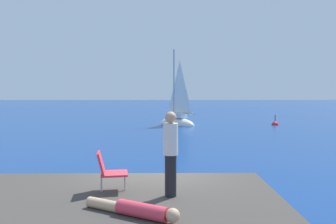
% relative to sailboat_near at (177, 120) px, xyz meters
% --- Properties ---
extents(ground_plane, '(160.00, 160.00, 0.00)m').
position_rel_sailboat_near_xyz_m(ground_plane, '(-1.32, -20.27, -0.37)').
color(ground_plane, navy).
extents(boulder_seaward, '(1.77, 1.88, 1.02)m').
position_rel_sailboat_near_xyz_m(boulder_seaward, '(-3.89, -20.92, -0.37)').
color(boulder_seaward, '#443F31').
rests_on(boulder_seaward, ground).
extents(boulder_inland, '(0.80, 0.93, 0.56)m').
position_rel_sailboat_near_xyz_m(boulder_inland, '(-0.64, -20.96, -0.37)').
color(boulder_inland, '#3A363A').
rests_on(boulder_inland, ground).
extents(sailboat_near, '(3.47, 3.38, 6.87)m').
position_rel_sailboat_near_xyz_m(sailboat_near, '(0.00, 0.00, 0.00)').
color(sailboat_near, white).
rests_on(sailboat_near, ground).
extents(person_sunbather, '(1.59, 1.00, 0.25)m').
position_rel_sailboat_near_xyz_m(person_sunbather, '(-1.56, -23.54, 0.76)').
color(person_sunbather, '#DB384C').
rests_on(person_sunbather, shore_ledge).
extents(person_standing, '(0.28, 0.28, 1.62)m').
position_rel_sailboat_near_xyz_m(person_standing, '(-0.97, -22.49, 1.51)').
color(person_standing, black).
rests_on(person_standing, shore_ledge).
extents(beach_chair, '(0.65, 0.56, 0.80)m').
position_rel_sailboat_near_xyz_m(beach_chair, '(-2.20, -22.13, 1.09)').
color(beach_chair, '#E03342').
rests_on(beach_chair, shore_ledge).
extents(marker_buoy, '(0.56, 0.56, 1.13)m').
position_rel_sailboat_near_xyz_m(marker_buoy, '(8.13, -0.15, -0.37)').
color(marker_buoy, red).
rests_on(marker_buoy, ground).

